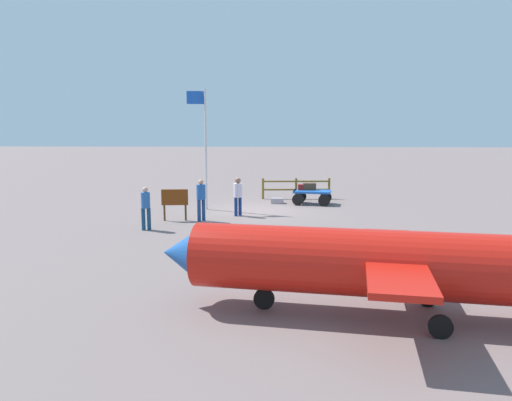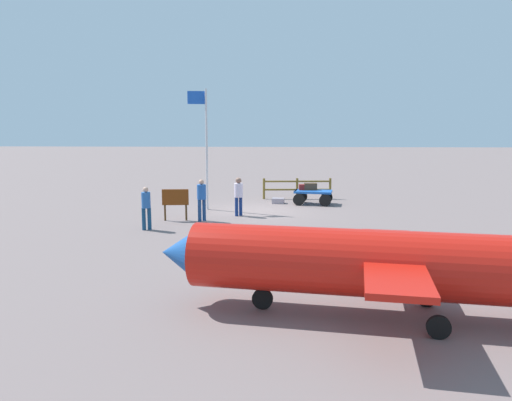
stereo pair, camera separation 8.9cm
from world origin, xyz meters
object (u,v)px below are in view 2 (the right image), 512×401
at_px(airplane_near, 377,263).
at_px(flagpole, 205,140).
at_px(suitcase_navy, 310,186).
at_px(worker_trailing, 202,197).
at_px(worker_lead, 239,193).
at_px(worker_supervisor, 146,205).
at_px(luggage_cart, 313,195).
at_px(signboard, 175,200).
at_px(suitcase_maroon, 278,201).
at_px(suitcase_tan, 305,187).

relative_size(airplane_near, flagpole, 1.67).
bearing_deg(suitcase_navy, worker_trailing, 45.27).
bearing_deg(worker_lead, suitcase_navy, -133.04).
bearing_deg(worker_supervisor, luggage_cart, -136.50).
xyz_separation_m(flagpole, signboard, (0.83, 2.64, -2.28)).
bearing_deg(signboard, worker_lead, -154.89).
bearing_deg(suitcase_maroon, worker_supervisor, 52.80).
height_order(luggage_cart, flagpole, flagpole).
distance_m(flagpole, signboard, 3.59).
relative_size(suitcase_navy, worker_supervisor, 0.39).
bearing_deg(luggage_cart, worker_supervisor, 43.50).
height_order(suitcase_tan, suitcase_maroon, suitcase_tan).
bearing_deg(worker_lead, luggage_cart, -136.27).
distance_m(suitcase_maroon, flagpole, 4.82).
distance_m(worker_trailing, flagpole, 3.44).
bearing_deg(signboard, suitcase_maroon, -132.24).
xyz_separation_m(worker_lead, airplane_near, (-3.59, 11.00, 0.16)).
relative_size(suitcase_tan, worker_trailing, 0.34).
relative_size(luggage_cart, worker_lead, 1.21).
bearing_deg(suitcase_tan, signboard, 40.44).
bearing_deg(suitcase_tan, worker_trailing, 47.00).
height_order(suitcase_tan, flagpole, flagpole).
bearing_deg(airplane_near, signboard, -58.53).
bearing_deg(airplane_near, worker_trailing, -63.13).
xyz_separation_m(airplane_near, signboard, (6.03, -9.86, -0.29)).
bearing_deg(worker_supervisor, suitcase_tan, -133.56).
distance_m(luggage_cart, signboard, 7.22).
height_order(suitcase_navy, worker_supervisor, worker_supervisor).
xyz_separation_m(suitcase_navy, airplane_near, (-0.36, 14.46, 0.30)).
height_order(flagpole, signboard, flagpole).
bearing_deg(worker_supervisor, suitcase_navy, -134.81).
bearing_deg(luggage_cart, suitcase_maroon, -6.68).
height_order(luggage_cart, airplane_near, airplane_near).
bearing_deg(airplane_near, suitcase_navy, -88.57).
relative_size(worker_lead, signboard, 1.29).
height_order(worker_trailing, flagpole, flagpole).
relative_size(worker_trailing, flagpole, 0.31).
bearing_deg(worker_supervisor, worker_trailing, -135.01).
bearing_deg(suitcase_tan, airplane_near, 92.54).
bearing_deg(worker_trailing, suitcase_maroon, -123.66).
distance_m(suitcase_tan, airplane_near, 14.47).
distance_m(suitcase_navy, flagpole, 5.71).
bearing_deg(worker_lead, suitcase_maroon, -116.24).
relative_size(luggage_cart, worker_trailing, 1.18).
relative_size(worker_trailing, worker_supervisor, 1.05).
bearing_deg(worker_trailing, suitcase_tan, -133.00).
xyz_separation_m(suitcase_tan, signboard, (5.39, 4.60, 0.05)).
relative_size(worker_lead, worker_supervisor, 1.02).
bearing_deg(worker_lead, worker_trailing, 40.85).
bearing_deg(luggage_cart, flagpole, 18.83).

